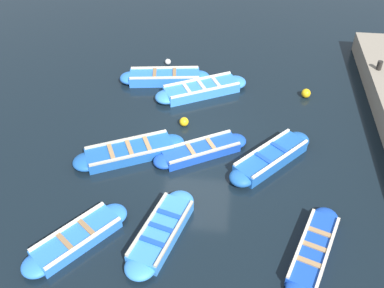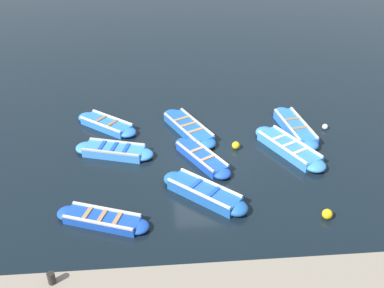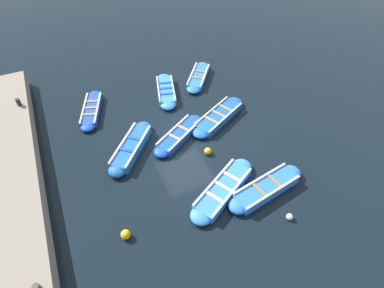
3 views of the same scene
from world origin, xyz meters
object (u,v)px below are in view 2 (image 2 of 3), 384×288
at_px(buoy_white_drifting, 325,127).
at_px(boat_inner_gap, 114,151).
at_px(boat_bow_out, 102,220).
at_px(boat_mid_row, 204,193).
at_px(buoy_yellow_far, 236,145).
at_px(boat_broadside, 202,157).
at_px(buoy_orange_near, 327,214).
at_px(boat_outer_left, 188,128).
at_px(bollard_north, 51,278).
at_px(boat_near_quay, 289,148).
at_px(boat_centre, 107,124).
at_px(boat_end_of_row, 295,128).

bearing_deg(buoy_white_drifting, boat_inner_gap, -82.05).
xyz_separation_m(boat_bow_out, boat_mid_row, (-1.05, 3.45, 0.05)).
bearing_deg(buoy_yellow_far, boat_broadside, -63.13).
xyz_separation_m(buoy_orange_near, buoy_yellow_far, (-4.42, -2.32, -0.01)).
bearing_deg(boat_inner_gap, boat_outer_left, 116.79).
bearing_deg(boat_inner_gap, buoy_orange_near, 58.86).
bearing_deg(boat_bow_out, buoy_white_drifting, 119.85).
xyz_separation_m(boat_bow_out, bollard_north, (3.08, -0.94, 0.85)).
bearing_deg(boat_near_quay, boat_centre, -108.91).
bearing_deg(boat_outer_left, boat_mid_row, 2.76).
xyz_separation_m(boat_bow_out, boat_inner_gap, (-4.03, 0.12, 0.02)).
bearing_deg(boat_bow_out, buoy_yellow_far, 128.70).
distance_m(buoy_orange_near, buoy_white_drifting, 5.96).
bearing_deg(bollard_north, buoy_orange_near, 108.07).
distance_m(boat_broadside, buoy_yellow_far, 1.66).
bearing_deg(buoy_orange_near, boat_mid_row, -109.69).
height_order(bollard_north, buoy_yellow_far, bollard_north).
height_order(boat_end_of_row, bollard_north, bollard_north).
distance_m(boat_bow_out, boat_mid_row, 3.60).
distance_m(boat_near_quay, boat_centre, 7.95).
height_order(boat_outer_left, bollard_north, bollard_north).
relative_size(boat_near_quay, boat_inner_gap, 1.11).
xyz_separation_m(boat_centre, bollard_north, (9.31, -0.59, 0.84)).
relative_size(bollard_north, buoy_white_drifting, 1.39).
xyz_separation_m(boat_near_quay, buoy_orange_near, (4.01, 0.22, -0.02)).
xyz_separation_m(boat_mid_row, bollard_north, (4.13, -4.39, 0.80)).
relative_size(boat_bow_out, bollard_north, 9.33).
relative_size(boat_outer_left, boat_inner_gap, 1.11).
xyz_separation_m(boat_mid_row, buoy_yellow_far, (-3.01, 1.62, -0.04)).
xyz_separation_m(buoy_yellow_far, buoy_white_drifting, (-1.24, 4.17, -0.04)).
height_order(boat_end_of_row, boat_inner_gap, boat_end_of_row).
bearing_deg(boat_end_of_row, buoy_orange_near, -4.70).
distance_m(boat_broadside, boat_end_of_row, 4.67).
distance_m(boat_bow_out, buoy_yellow_far, 6.49).
bearing_deg(boat_mid_row, buoy_yellow_far, 151.74).
relative_size(boat_end_of_row, boat_mid_row, 1.19).
distance_m(boat_mid_row, bollard_north, 6.08).
distance_m(boat_outer_left, boat_end_of_row, 4.64).
height_order(boat_centre, buoy_white_drifting, boat_centre).
xyz_separation_m(bollard_north, buoy_orange_near, (-2.72, 8.33, -0.82)).
height_order(boat_outer_left, buoy_orange_near, boat_outer_left).
xyz_separation_m(boat_broadside, buoy_orange_near, (3.67, 3.80, 0.02)).
xyz_separation_m(boat_end_of_row, boat_centre, (-1.02, -8.20, -0.04)).
bearing_deg(boat_mid_row, boat_end_of_row, 133.39).
bearing_deg(bollard_north, boat_inner_gap, 171.50).
height_order(boat_broadside, buoy_orange_near, boat_broadside).
height_order(boat_near_quay, buoy_orange_near, boat_near_quay).
height_order(boat_outer_left, buoy_white_drifting, boat_outer_left).
bearing_deg(boat_near_quay, boat_end_of_row, 156.43).
relative_size(boat_bow_out, boat_centre, 1.10).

